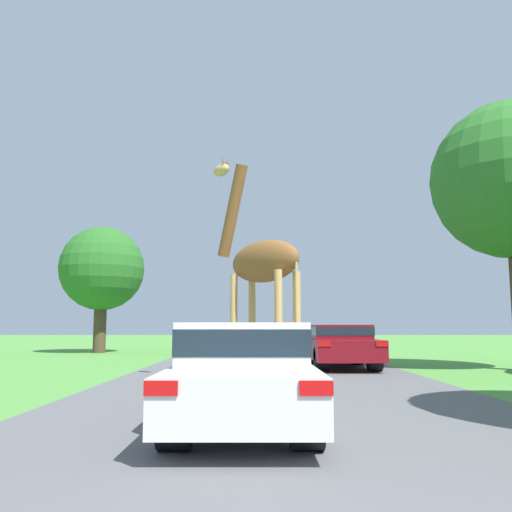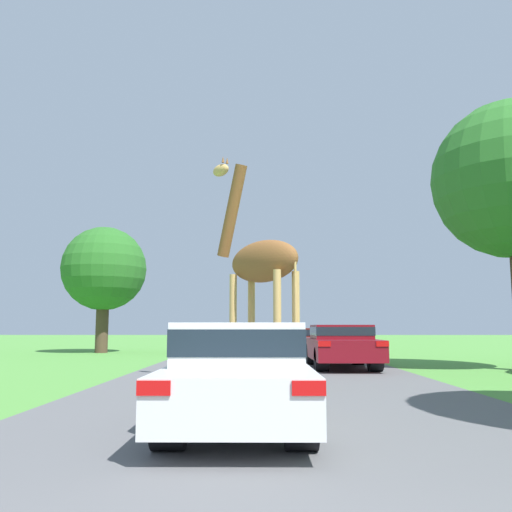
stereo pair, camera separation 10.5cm
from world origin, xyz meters
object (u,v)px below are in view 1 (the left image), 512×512
object	(u,v)px
car_queue_right	(210,338)
tree_far_right	(101,269)
car_far_ahead	(339,344)
car_lead_maroon	(243,372)
tree_centre_back	(511,181)
giraffe_near_road	(259,265)
car_queue_left	(316,341)

from	to	relation	value
car_queue_right	tree_far_right	world-z (taller)	tree_far_right
car_far_ahead	tree_far_right	world-z (taller)	tree_far_right
car_lead_maroon	tree_centre_back	bearing A→B (deg)	48.59
giraffe_near_road	tree_centre_back	xyz separation A→B (m)	(7.94, 4.38, 3.15)
tree_centre_back	tree_far_right	size ratio (longest dim) A/B	1.33
giraffe_near_road	tree_far_right	world-z (taller)	tree_far_right
car_far_ahead	car_queue_right	bearing A→B (deg)	118.15
car_queue_left	car_far_ahead	bearing A→B (deg)	-89.68
tree_centre_back	car_queue_right	bearing A→B (deg)	135.28
car_lead_maroon	car_queue_left	xyz separation A→B (m)	(2.81, 16.61, -0.05)
giraffe_near_road	car_lead_maroon	bearing A→B (deg)	-134.76
tree_far_right	car_queue_left	bearing A→B (deg)	-17.40
tree_centre_back	tree_far_right	xyz separation A→B (m)	(-15.78, 10.59, -1.68)
car_far_ahead	car_lead_maroon	bearing A→B (deg)	-105.50
tree_far_right	car_lead_maroon	bearing A→B (deg)	-69.08
car_queue_right	tree_far_right	bearing A→B (deg)	175.31
car_queue_right	car_far_ahead	size ratio (longest dim) A/B	1.00
car_queue_right	giraffe_near_road	bearing A→B (deg)	-80.98
car_lead_maroon	car_queue_right	size ratio (longest dim) A/B	0.88
car_lead_maroon	car_queue_right	bearing A→B (deg)	96.06
car_queue_right	car_far_ahead	distance (m)	10.39
tree_centre_back	car_lead_maroon	bearing A→B (deg)	-131.41
car_far_ahead	tree_centre_back	distance (m)	7.44
giraffe_near_road	car_lead_maroon	xyz separation A→B (m)	(-0.25, -4.90, -1.96)
car_lead_maroon	tree_centre_back	world-z (taller)	tree_centre_back
car_queue_right	car_queue_left	bearing A→B (deg)	-29.96
car_queue_right	tree_centre_back	distance (m)	15.29
tree_far_right	car_far_ahead	bearing A→B (deg)	-42.65
car_lead_maroon	car_far_ahead	bearing A→B (deg)	74.50
car_far_ahead	car_queue_left	bearing A→B (deg)	90.32
car_lead_maroon	tree_centre_back	size ratio (longest dim) A/B	0.50
tree_centre_back	tree_far_right	world-z (taller)	tree_centre_back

